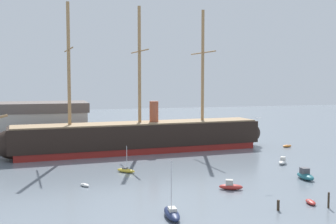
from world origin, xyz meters
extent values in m
cube|color=maroon|center=(-5.22, 56.57, 0.72)|extent=(55.33, 11.49, 1.43)
cube|color=black|center=(-5.22, 56.57, 3.99)|extent=(57.63, 11.97, 5.11)
ellipsoid|color=black|center=(-31.50, 55.01, 3.27)|extent=(10.74, 8.32, 6.54)
ellipsoid|color=black|center=(21.05, 58.13, 3.27)|extent=(10.74, 8.32, 6.54)
cube|color=#9E7F5B|center=(-5.22, 56.57, 6.69)|extent=(56.45, 11.21, 0.31)
cylinder|color=#A37A4C|center=(-20.93, 55.63, 19.82)|extent=(0.72, 0.72, 26.57)
cylinder|color=#A37A4C|center=(-20.93, 55.63, 23.01)|extent=(1.10, 13.73, 0.29)
cylinder|color=#A37A4C|center=(-5.22, 56.57, 19.82)|extent=(0.72, 0.72, 26.57)
cylinder|color=#A37A4C|center=(-5.22, 56.57, 23.01)|extent=(1.10, 13.73, 0.29)
cylinder|color=#A37A4C|center=(10.49, 57.50, 19.82)|extent=(0.72, 0.72, 26.57)
cylinder|color=#A37A4C|center=(10.49, 57.50, 23.01)|extent=(1.10, 13.73, 0.29)
cylinder|color=#9E4C33|center=(-1.80, 56.77, 9.09)|extent=(2.04, 2.04, 5.11)
ellipsoid|color=#1E284C|center=(-11.86, 9.86, 0.50)|extent=(2.01, 5.41, 1.01)
cube|color=beige|center=(-11.88, 9.60, 1.07)|extent=(0.98, 1.39, 0.53)
cylinder|color=silver|center=(-11.84, 10.13, 3.86)|extent=(0.13, 0.13, 6.10)
ellipsoid|color=#B22D28|center=(7.62, 9.96, 0.28)|extent=(1.51, 2.51, 0.55)
cube|color=#B2ADA3|center=(7.62, 9.96, 0.49)|extent=(0.89, 0.40, 0.09)
ellipsoid|color=#B22D28|center=(0.58, 19.88, 0.42)|extent=(3.87, 2.88, 0.83)
cube|color=#B2ADA3|center=(0.35, 19.98, 1.09)|extent=(1.40, 1.34, 0.83)
ellipsoid|color=silver|center=(-20.47, 28.11, 0.23)|extent=(1.70, 2.13, 0.46)
cube|color=#4C4C51|center=(-20.47, 28.11, 0.41)|extent=(0.72, 0.51, 0.07)
ellipsoid|color=#236670|center=(15.34, 22.40, 0.52)|extent=(2.26, 4.62, 1.04)
cube|color=#4C4C51|center=(15.37, 22.71, 1.35)|extent=(1.33, 1.47, 1.04)
ellipsoid|color=gold|center=(-12.41, 36.08, 0.35)|extent=(3.38, 3.44, 0.71)
cube|color=#4C4C51|center=(-12.54, 36.22, 0.75)|extent=(1.09, 1.09, 0.37)
cylinder|color=silver|center=(-12.28, 35.95, 2.70)|extent=(0.09, 0.09, 4.27)
ellipsoid|color=silver|center=(18.66, 34.79, 0.39)|extent=(3.27, 3.40, 0.78)
cube|color=beige|center=(18.82, 34.96, 1.01)|extent=(1.35, 1.36, 0.78)
ellipsoid|color=orange|center=(-26.14, 53.34, 0.39)|extent=(2.14, 3.55, 0.77)
cube|color=beige|center=(-26.08, 53.57, 1.01)|extent=(1.12, 1.20, 0.77)
ellipsoid|color=orange|center=(31.11, 52.96, 0.30)|extent=(2.61, 1.35, 0.59)
cube|color=#B2ADA3|center=(31.11, 52.96, 0.52)|extent=(0.32, 0.95, 0.09)
ellipsoid|color=gray|center=(1.56, 62.92, 0.39)|extent=(2.37, 4.32, 0.79)
cube|color=beige|center=(1.50, 63.12, 0.84)|extent=(0.95, 1.19, 0.41)
cylinder|color=silver|center=(1.61, 62.72, 3.01)|extent=(0.10, 0.10, 4.76)
cylinder|color=#382B1E|center=(1.97, 8.76, 0.66)|extent=(0.36, 0.36, 1.33)
cylinder|color=#382B1E|center=(8.73, 7.75, 1.04)|extent=(0.26, 0.26, 2.07)
ellipsoid|color=silver|center=(7.19, 24.16, 10.34)|extent=(0.12, 0.32, 0.11)
sphere|color=silver|center=(7.18, 24.36, 10.35)|extent=(0.09, 0.09, 0.09)
cube|color=#ADA89E|center=(6.86, 24.15, 10.36)|extent=(0.55, 0.13, 0.12)
cube|color=#ADA89E|center=(7.51, 24.17, 10.36)|extent=(0.55, 0.13, 0.12)
camera|label=1|loc=(-26.52, -37.91, 16.62)|focal=45.36mm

